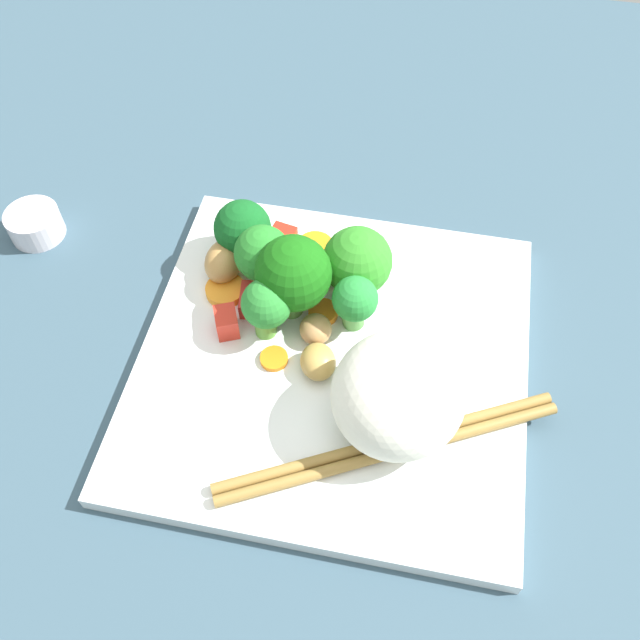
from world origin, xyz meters
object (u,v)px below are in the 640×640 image
at_px(square_plate, 333,360).
at_px(rice_mound, 398,394).
at_px(sauce_cup, 35,224).
at_px(chopstick_pair, 389,447).
at_px(carrot_slice_3, 315,247).
at_px(broccoli_floret_2, 262,255).

height_order(square_plate, rice_mound, rice_mound).
bearing_deg(sauce_cup, square_plate, -16.62).
height_order(square_plate, sauce_cup, sauce_cup).
relative_size(square_plate, chopstick_pair, 1.28).
height_order(rice_mound, sauce_cup, rice_mound).
bearing_deg(carrot_slice_3, chopstick_pair, -63.13).
xyz_separation_m(carrot_slice_3, sauce_cup, (-0.24, -0.02, -0.00)).
distance_m(square_plate, sauce_cup, 0.28).
bearing_deg(rice_mound, broccoli_floret_2, 139.68).
bearing_deg(broccoli_floret_2, chopstick_pair, -46.58).
distance_m(carrot_slice_3, sauce_cup, 0.24).
relative_size(broccoli_floret_2, carrot_slice_3, 2.04).
height_order(rice_mound, broccoli_floret_2, rice_mound).
bearing_deg(broccoli_floret_2, square_plate, -39.92).
distance_m(square_plate, chopstick_pair, 0.08).
height_order(broccoli_floret_2, sauce_cup, broccoli_floret_2).
bearing_deg(square_plate, rice_mound, -40.83).
distance_m(square_plate, broccoli_floret_2, 0.09).
relative_size(square_plate, rice_mound, 3.06).
height_order(chopstick_pair, sauce_cup, sauce_cup).
relative_size(square_plate, carrot_slice_3, 9.49).
bearing_deg(rice_mound, square_plate, 139.17).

